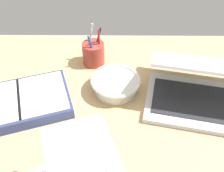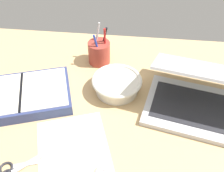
{
  "view_description": "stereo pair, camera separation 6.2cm",
  "coord_description": "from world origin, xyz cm",
  "px_view_note": "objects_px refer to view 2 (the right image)",
  "views": [
    {
      "loc": [
        1.69,
        -52.22,
        66.12
      ],
      "look_at": [
        1.21,
        7.84,
        9.0
      ],
      "focal_mm": 40.0,
      "sensor_mm": 36.0,
      "label": 1
    },
    {
      "loc": [
        7.92,
        -51.84,
        66.12
      ],
      "look_at": [
        1.21,
        7.84,
        9.0
      ],
      "focal_mm": 40.0,
      "sensor_mm": 36.0,
      "label": 2
    }
  ],
  "objects_px": {
    "laptop": "(203,97)",
    "scissors": "(12,170)",
    "pen_cup": "(99,52)",
    "planner": "(22,96)",
    "bowl": "(117,84)"
  },
  "relations": [
    {
      "from": "laptop",
      "to": "scissors",
      "type": "xyz_separation_m",
      "value": [
        -0.55,
        -0.3,
        -0.05
      ]
    },
    {
      "from": "pen_cup",
      "to": "scissors",
      "type": "distance_m",
      "value": 0.54
    },
    {
      "from": "laptop",
      "to": "planner",
      "type": "height_order",
      "value": "laptop"
    },
    {
      "from": "laptop",
      "to": "scissors",
      "type": "bearing_deg",
      "value": -139.52
    },
    {
      "from": "planner",
      "to": "bowl",
      "type": "bearing_deg",
      "value": -3.96
    },
    {
      "from": "laptop",
      "to": "bowl",
      "type": "height_order",
      "value": "laptop"
    },
    {
      "from": "planner",
      "to": "scissors",
      "type": "height_order",
      "value": "planner"
    },
    {
      "from": "bowl",
      "to": "planner",
      "type": "height_order",
      "value": "bowl"
    },
    {
      "from": "laptop",
      "to": "pen_cup",
      "type": "distance_m",
      "value": 0.43
    },
    {
      "from": "bowl",
      "to": "pen_cup",
      "type": "bearing_deg",
      "value": 118.24
    },
    {
      "from": "planner",
      "to": "scissors",
      "type": "relative_size",
      "value": 3.13
    },
    {
      "from": "laptop",
      "to": "planner",
      "type": "relative_size",
      "value": 1.09
    },
    {
      "from": "scissors",
      "to": "pen_cup",
      "type": "bearing_deg",
      "value": 40.47
    },
    {
      "from": "planner",
      "to": "scissors",
      "type": "xyz_separation_m",
      "value": [
        0.07,
        -0.26,
        -0.02
      ]
    },
    {
      "from": "pen_cup",
      "to": "scissors",
      "type": "height_order",
      "value": "pen_cup"
    }
  ]
}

